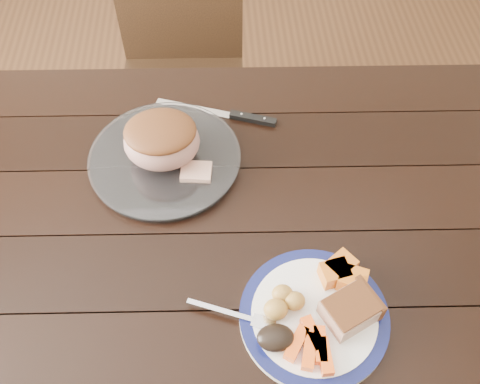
{
  "coord_description": "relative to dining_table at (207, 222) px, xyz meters",
  "views": [
    {
      "loc": [
        0.04,
        -0.71,
        1.74
      ],
      "look_at": [
        0.08,
        -0.02,
        0.8
      ],
      "focal_mm": 40.0,
      "sensor_mm": 36.0,
      "label": 1
    }
  ],
  "objects": [
    {
      "name": "ground",
      "position": [
        0.0,
        0.0,
        -0.66
      ],
      "size": [
        4.0,
        4.0,
        0.0
      ],
      "primitive_type": "plane",
      "color": "#472B16",
      "rests_on": "ground"
    },
    {
      "name": "dining_table",
      "position": [
        0.0,
        0.0,
        0.0
      ],
      "size": [
        1.63,
        0.96,
        0.75
      ],
      "rotation": [
        0.0,
        0.0,
        -0.04
      ],
      "color": "black",
      "rests_on": "ground"
    },
    {
      "name": "chair_far",
      "position": [
        -0.08,
        0.74,
        -0.13
      ],
      "size": [
        0.44,
        0.45,
        0.93
      ],
      "rotation": [
        0.0,
        0.0,
        3.1
      ],
      "color": "black",
      "rests_on": "ground"
    },
    {
      "name": "dinner_plate",
      "position": [
        0.21,
        -0.3,
        0.1
      ],
      "size": [
        0.29,
        0.29,
        0.02
      ],
      "primitive_type": "cylinder",
      "color": "white",
      "rests_on": "dining_table"
    },
    {
      "name": "plate_rim",
      "position": [
        0.21,
        -0.3,
        0.11
      ],
      "size": [
        0.29,
        0.29,
        0.02
      ],
      "primitive_type": "torus",
      "color": "#0E1346",
      "rests_on": "dinner_plate"
    },
    {
      "name": "serving_platter",
      "position": [
        -0.09,
        0.12,
        0.1
      ],
      "size": [
        0.35,
        0.35,
        0.02
      ],
      "primitive_type": "cylinder",
      "color": "white",
      "rests_on": "dining_table"
    },
    {
      "name": "pork_slice",
      "position": [
        0.27,
        -0.3,
        0.13
      ],
      "size": [
        0.12,
        0.11,
        0.04
      ],
      "primitive_type": "cube",
      "rotation": [
        0.0,
        0.0,
        0.47
      ],
      "color": "tan",
      "rests_on": "dinner_plate"
    },
    {
      "name": "roasted_potatoes",
      "position": [
        0.15,
        -0.28,
        0.13
      ],
      "size": [
        0.08,
        0.07,
        0.04
      ],
      "color": "gold",
      "rests_on": "dinner_plate"
    },
    {
      "name": "carrot_batons",
      "position": [
        0.19,
        -0.36,
        0.12
      ],
      "size": [
        0.09,
        0.11,
        0.02
      ],
      "color": "#F95A15",
      "rests_on": "dinner_plate"
    },
    {
      "name": "pumpkin_wedges",
      "position": [
        0.27,
        -0.22,
        0.13
      ],
      "size": [
        0.1,
        0.1,
        0.04
      ],
      "color": "orange",
      "rests_on": "dinner_plate"
    },
    {
      "name": "dark_mushroom",
      "position": [
        0.13,
        -0.35,
        0.13
      ],
      "size": [
        0.07,
        0.05,
        0.03
      ],
      "primitive_type": "ellipsoid",
      "color": "black",
      "rests_on": "dinner_plate"
    },
    {
      "name": "fork",
      "position": [
        0.06,
        -0.29,
        0.11
      ],
      "size": [
        0.17,
        0.08,
        0.0
      ],
      "rotation": [
        0.0,
        0.0,
        -0.36
      ],
      "color": "silver",
      "rests_on": "dinner_plate"
    },
    {
      "name": "roast_joint",
      "position": [
        -0.09,
        0.12,
        0.17
      ],
      "size": [
        0.17,
        0.15,
        0.11
      ],
      "primitive_type": "ellipsoid",
      "color": "#A87267",
      "rests_on": "serving_platter"
    },
    {
      "name": "cut_slice",
      "position": [
        -0.02,
        0.06,
        0.12
      ],
      "size": [
        0.08,
        0.06,
        0.02
      ],
      "primitive_type": "cube",
      "rotation": [
        0.0,
        0.0,
        -0.11
      ],
      "color": "tan",
      "rests_on": "serving_platter"
    },
    {
      "name": "carving_knife",
      "position": [
        0.09,
        0.25,
        0.1
      ],
      "size": [
        0.31,
        0.12,
        0.01
      ],
      "rotation": [
        0.0,
        0.0,
        -0.32
      ],
      "color": "silver",
      "rests_on": "dining_table"
    }
  ]
}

